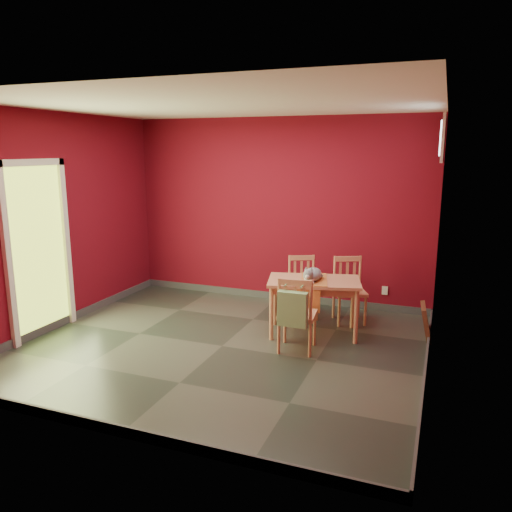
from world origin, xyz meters
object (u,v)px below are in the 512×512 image
(chair_far_left, at_px, (303,286))
(tote_bag, at_px, (293,309))
(dining_table, at_px, (314,287))
(chair_far_right, at_px, (349,289))
(picture_frame, at_px, (426,322))
(chair_near, at_px, (297,313))
(cat, at_px, (312,272))

(chair_far_left, relative_size, tote_bag, 1.83)
(dining_table, xyz_separation_m, tote_bag, (-0.03, -0.81, -0.04))
(tote_bag, bearing_deg, chair_far_right, 76.50)
(picture_frame, bearing_deg, chair_near, -146.04)
(chair_far_left, bearing_deg, tote_bag, -78.77)
(dining_table, relative_size, picture_frame, 2.85)
(chair_far_right, bearing_deg, picture_frame, -17.81)
(chair_far_right, bearing_deg, chair_far_left, -178.47)
(chair_near, bearing_deg, picture_frame, 33.96)
(chair_far_left, distance_m, chair_far_right, 0.63)
(chair_far_left, distance_m, tote_bag, 1.45)
(chair_near, height_order, cat, cat)
(tote_bag, xyz_separation_m, cat, (0.02, 0.76, 0.23))
(dining_table, height_order, picture_frame, dining_table)
(chair_near, xyz_separation_m, cat, (0.03, 0.54, 0.35))
(chair_far_left, bearing_deg, picture_frame, -10.54)
(tote_bag, relative_size, picture_frame, 1.05)
(dining_table, bearing_deg, picture_frame, 13.30)
(dining_table, xyz_separation_m, cat, (-0.01, -0.06, 0.19))
(cat, bearing_deg, chair_far_right, 36.78)
(dining_table, bearing_deg, cat, -99.33)
(chair_far_left, distance_m, chair_near, 1.24)
(chair_far_left, height_order, chair_near, chair_near)
(chair_far_right, relative_size, picture_frame, 1.99)
(chair_far_right, xyz_separation_m, picture_frame, (0.99, -0.32, -0.23))
(chair_far_right, xyz_separation_m, tote_bag, (-0.34, -1.44, 0.13))
(chair_far_right, distance_m, chair_near, 1.28)
(chair_far_right, height_order, chair_near, chair_near)
(cat, bearing_deg, chair_near, -121.00)
(cat, bearing_deg, picture_frame, -12.12)
(chair_far_left, relative_size, chair_far_right, 0.96)
(picture_frame, bearing_deg, chair_far_right, 162.19)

